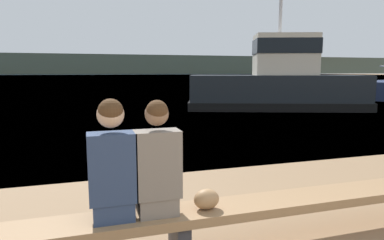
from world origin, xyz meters
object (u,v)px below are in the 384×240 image
at_px(person_left, 112,166).
at_px(person_right, 157,165).
at_px(bench_main, 179,219).
at_px(shopping_bag, 206,199).
at_px(tugboat_red, 277,86).

xyz_separation_m(person_left, person_right, (0.37, 0.00, -0.02)).
bearing_deg(person_left, bench_main, 0.10).
bearing_deg(person_left, shopping_bag, -1.70).
bearing_deg(tugboat_red, person_left, 162.96).
xyz_separation_m(bench_main, shopping_bag, (0.24, -0.02, 0.17)).
distance_m(person_left, tugboat_red, 13.04).
xyz_separation_m(shopping_bag, tugboat_red, (6.98, 10.49, 0.49)).
bearing_deg(shopping_bag, bench_main, 174.18).
distance_m(person_right, shopping_bag, 0.55).
bearing_deg(tugboat_red, person_right, 164.27).
height_order(bench_main, shopping_bag, shopping_bag).
distance_m(bench_main, person_right, 0.54).
distance_m(person_right, tugboat_red, 12.83).
height_order(bench_main, person_left, person_left).
height_order(person_right, shopping_bag, person_right).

